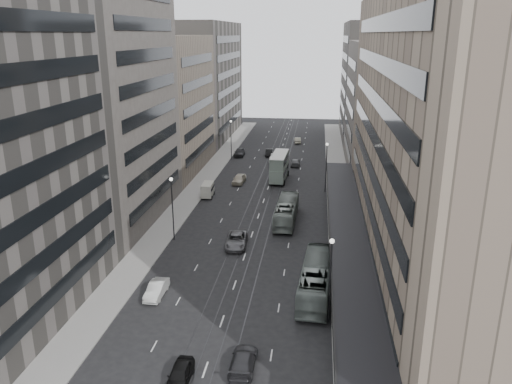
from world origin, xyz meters
The scene contains 27 objects.
ground centered at (0.00, 0.00, 0.00)m, with size 220.00×220.00×0.00m, color black.
sidewalk_right centered at (12.00, 37.50, 0.07)m, with size 4.00×125.00×0.15m, color gray.
sidewalk_left centered at (-12.00, 37.50, 0.07)m, with size 4.00×125.00×0.15m, color gray.
department_store centered at (21.45, 8.00, 14.95)m, with size 19.20×60.00×30.00m.
building_right_mid centered at (21.50, 52.00, 12.00)m, with size 15.00×28.00×24.00m, color #4F4A44.
building_right_far centered at (21.50, 82.00, 14.00)m, with size 15.00×32.00×28.00m, color #65615B.
building_left_b centered at (-21.50, 19.00, 17.00)m, with size 15.00×26.00×34.00m, color #4F4A44.
building_left_c centered at (-21.50, 46.00, 12.50)m, with size 15.00×28.00×25.00m, color #6C6154.
building_left_d centered at (-21.50, 79.00, 14.00)m, with size 15.00×38.00×28.00m, color #65615B.
lamp_right_near centered at (9.70, -5.00, 5.20)m, with size 0.44×0.44×8.32m.
lamp_right_far centered at (9.70, 35.00, 5.20)m, with size 0.44×0.44×8.32m.
lamp_left_near centered at (-9.70, 12.00, 5.20)m, with size 0.44×0.44×8.32m.
lamp_left_far centered at (-9.70, 55.00, 5.20)m, with size 0.44×0.44×8.32m.
bus_near centered at (8.50, 0.16, 1.70)m, with size 2.86×12.21×3.40m, color slate.
bus_far centered at (4.17, 20.19, 1.57)m, with size 2.63×11.25×3.13m, color gray.
double_decker centered at (1.50, 40.90, 2.62)m, with size 3.09×9.00×4.86m.
panel_van centered at (-9.20, 29.76, 1.27)m, with size 1.96×3.73×2.30m.
sedan_0 centered at (-1.56, -14.71, 0.70)m, with size 1.65×4.09×1.39m, color black.
sedan_1 centered at (-7.42, -2.21, 0.71)m, with size 1.51×4.32×1.42m, color silver.
sedan_2 centered at (-1.45, 11.04, 0.77)m, with size 2.55×5.53×1.54m, color slate.
sedan_3 centered at (2.94, -12.45, 0.69)m, with size 1.94×4.77×1.38m, color #28282A.
sedan_4 centered at (-5.37, 38.09, 0.80)m, with size 1.88×4.67×1.59m, color #BCB39C.
sedan_5 centered at (-2.22, 59.50, 0.69)m, with size 1.47×4.21×1.39m, color black.
sedan_6 centered at (-0.18, 55.35, 0.85)m, with size 2.83×6.14×1.71m, color silver.
sedan_7 centered at (3.91, 51.75, 0.66)m, with size 1.85×4.56×1.32m, color #59595B.
sedan_8 centered at (-8.50, 58.44, 0.85)m, with size 2.02×5.01×1.71m, color #28282A.
sedan_9 centered at (3.34, 73.39, 0.69)m, with size 1.46×4.18×1.38m, color #A9A38C.
Camera 1 is at (8.11, -45.44, 25.31)m, focal length 35.00 mm.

